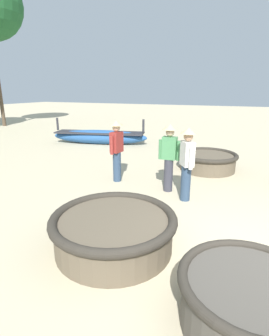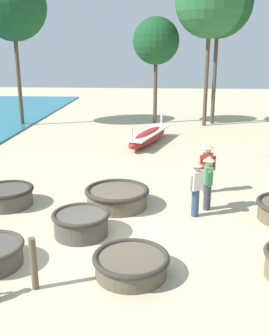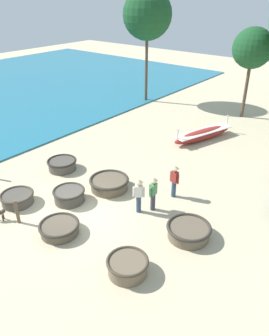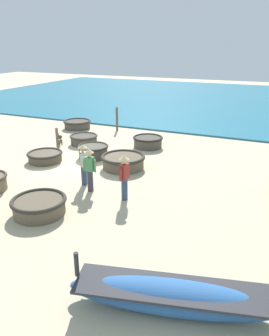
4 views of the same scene
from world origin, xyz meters
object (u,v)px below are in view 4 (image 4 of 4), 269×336
Objects in this scene: coracle_nearest at (45,156)px; fisherman_by_coracle at (124,175)px; coracle_beside_post at (123,161)px; coracle_upturned at (148,141)px; fisherman_standing_left at (83,162)px; coracle_far_left at (77,124)px; dog at (60,138)px; fisherman_crouching at (90,167)px; coracle_center at (39,205)px; coracle_far_right at (93,151)px; coracle_tilted at (84,139)px; mooring_post_mid_beach at (117,119)px; long_boat_green_hull at (172,296)px; mooring_post_shoreline at (57,138)px.

fisherman_by_coracle reaches higher than coracle_nearest.
coracle_nearest is (0.72, -3.77, -0.07)m from coracle_beside_post.
coracle_upturned is 0.97× the size of fisherman_standing_left.
coracle_far_left is 3.28× the size of dog.
fisherman_crouching is 3.06× the size of dog.
fisherman_crouching reaches higher than coracle_upturned.
coracle_center is at bearing -3.48° from coracle_upturned.
fisherman_crouching is (8.14, 5.92, 0.67)m from coracle_far_left.
fisherman_crouching reaches higher than coracle_far_right.
coracle_far_right is 0.97× the size of coracle_tilted.
coracle_far_right reaches higher than coracle_tilted.
dog is at bearing -111.92° from coracle_beside_post.
coracle_upturned is (-0.92, 3.46, 0.03)m from coracle_tilted.
mooring_post_mid_beach is (-0.57, 2.66, 0.46)m from coracle_far_left.
mooring_post_mid_beach reaches higher than coracle_upturned.
fisherman_by_coracle is at bearing 28.29° from mooring_post_mid_beach.
mooring_post_shoreline is at bearing -132.75° from long_boat_green_hull.
fisherman_by_coracle is (8.28, 7.42, 0.67)m from coracle_far_left.
fisherman_standing_left is (3.05, 1.39, 0.62)m from coracle_far_right.
coracle_far_left is 2.75m from mooring_post_mid_beach.
mooring_post_mid_beach is at bearing -166.34° from coracle_center.
fisherman_crouching is at bearing 45.68° from dog.
mooring_post_mid_beach is (-5.98, -3.32, 0.42)m from coracle_beside_post.
coracle_far_right is 0.91× the size of coracle_nearest.
coracle_far_left is 3.77m from coracle_tilted.
coracle_upturned is at bearing 106.99° from dog.
fisherman_by_coracle reaches higher than coracle_upturned.
coracle_center is 2.40m from fisherman_crouching.
coracle_beside_post is at bearing 75.14° from mooring_post_shoreline.
long_boat_green_hull is (9.64, 8.22, 0.05)m from coracle_tilted.
coracle_nearest is 3.64m from fisherman_standing_left.
coracle_beside_post reaches higher than dog.
coracle_center reaches higher than coracle_far_left.
dog is (1.44, -4.70, 0.06)m from coracle_upturned.
coracle_far_left is at bearing -145.13° from fisherman_standing_left.
fisherman_standing_left reaches higher than coracle_upturned.
fisherman_standing_left is (7.74, 5.39, 0.67)m from coracle_far_left.
dog is (-1.23, -2.88, 0.04)m from coracle_far_right.
coracle_far_left is at bearing -141.29° from coracle_tilted.
coracle_far_left is (-5.41, -5.98, -0.03)m from coracle_beside_post.
mooring_post_mid_beach is at bearing -159.46° from fisherman_crouching.
coracle_beside_post is at bearing 165.91° from fisherman_standing_left.
fisherman_crouching is (-4.45, -4.66, 0.62)m from long_boat_green_hull.
coracle_far_right is (4.69, 4.00, 0.04)m from coracle_far_left.
coracle_far_left is at bearing -132.14° from coracle_beside_post.
coracle_beside_post is 1.19× the size of fisherman_crouching.
fisherman_standing_left is at bearing 24.54° from coracle_far_right.
long_boat_green_hull reaches higher than coracle_center.
coracle_nearest is at bearing -143.73° from coracle_center.
mooring_post_mid_beach reaches higher than coracle_tilted.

